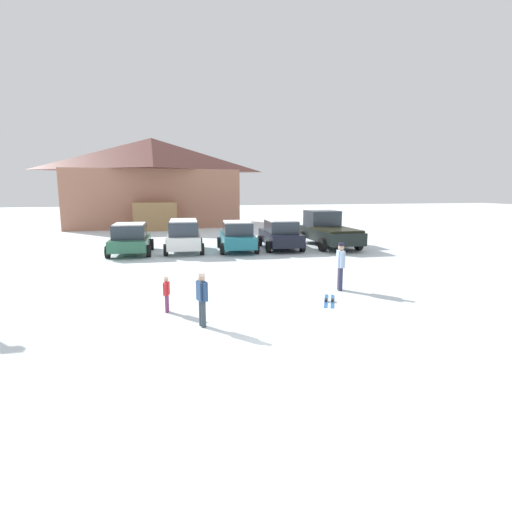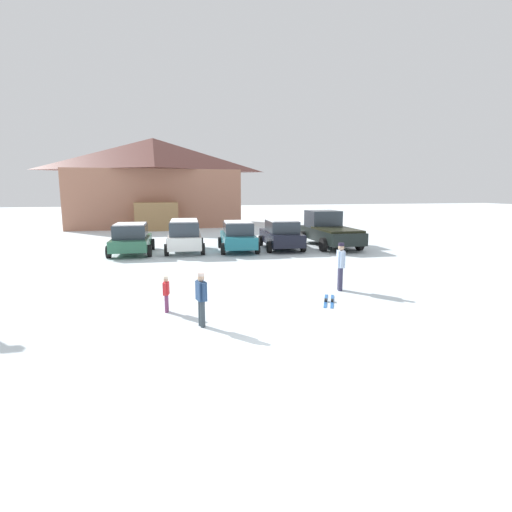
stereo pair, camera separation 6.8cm
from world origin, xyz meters
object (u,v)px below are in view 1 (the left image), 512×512
object	(u,v)px
parked_white_suv	(184,235)
parked_green_coupe	(130,239)
skier_child_in_red_jacket	(167,292)
pair_of_skis	(329,301)
skier_adult_in_blue_parka	(341,264)
parked_teal_hatchback	(237,236)
pickup_truck	(327,230)
skier_teen_in_navy_coat	(202,296)
parked_black_sedan	(280,234)
ski_lodge	(153,181)

from	to	relation	value
parked_white_suv	parked_green_coupe	bearing A→B (deg)	179.69
skier_child_in_red_jacket	pair_of_skis	distance (m)	5.01
skier_child_in_red_jacket	skier_adult_in_blue_parka	world-z (taller)	skier_adult_in_blue_parka
parked_teal_hatchback	skier_adult_in_blue_parka	bearing A→B (deg)	-79.96
pickup_truck	skier_teen_in_navy_coat	size ratio (longest dim) A/B	4.27
parked_white_suv	skier_adult_in_blue_parka	bearing A→B (deg)	-64.89
parked_green_coupe	skier_adult_in_blue_parka	xyz separation A→B (m)	(7.58, -10.08, 0.10)
parked_white_suv	pickup_truck	distance (m)	8.80
skier_child_in_red_jacket	parked_black_sedan	bearing A→B (deg)	58.37
pair_of_skis	ski_lodge	bearing A→B (deg)	100.39
parked_white_suv	skier_child_in_red_jacket	size ratio (longest dim) A/B	3.96
skier_teen_in_navy_coat	skier_adult_in_blue_parka	bearing A→B (deg)	27.24
ski_lodge	pickup_truck	bearing A→B (deg)	-60.06
parked_white_suv	pair_of_skis	xyz separation A→B (m)	(3.76, -11.30, -0.94)
pickup_truck	skier_child_in_red_jacket	world-z (taller)	pickup_truck
pair_of_skis	parked_black_sedan	bearing A→B (deg)	80.56
skier_teen_in_navy_coat	parked_teal_hatchback	bearing A→B (deg)	74.91
parked_teal_hatchback	skier_teen_in_navy_coat	size ratio (longest dim) A/B	3.18
skier_child_in_red_jacket	skier_teen_in_navy_coat	distance (m)	1.70
parked_green_coupe	skier_teen_in_navy_coat	bearing A→B (deg)	-78.80
ski_lodge	parked_green_coupe	xyz separation A→B (m)	(-1.16, -18.56, -3.42)
parked_teal_hatchback	ski_lodge	bearing A→B (deg)	103.98
ski_lodge	parked_teal_hatchback	world-z (taller)	ski_lodge
ski_lodge	skier_teen_in_navy_coat	world-z (taller)	ski_lodge
parked_black_sedan	pair_of_skis	bearing A→B (deg)	-99.44
parked_white_suv	skier_adult_in_blue_parka	distance (m)	11.11
parked_black_sedan	pair_of_skis	distance (m)	11.37
parked_black_sedan	skier_adult_in_blue_parka	distance (m)	9.98
parked_white_suv	parked_black_sedan	distance (m)	5.62
parked_teal_hatchback	skier_child_in_red_jacket	bearing A→B (deg)	-110.99
ski_lodge	skier_child_in_red_jacket	size ratio (longest dim) A/B	15.36
parked_white_suv	parked_teal_hatchback	size ratio (longest dim) A/B	0.93
ski_lodge	skier_adult_in_blue_parka	distance (m)	29.54
ski_lodge	skier_teen_in_navy_coat	xyz separation A→B (m)	(1.35, -31.25, -3.47)
parked_white_suv	parked_black_sedan	xyz separation A→B (m)	(5.62, -0.12, -0.09)
parked_black_sedan	skier_child_in_red_jacket	world-z (taller)	parked_black_sedan
parked_green_coupe	skier_adult_in_blue_parka	world-z (taller)	parked_green_coupe
parked_green_coupe	skier_teen_in_navy_coat	size ratio (longest dim) A/B	3.01
parked_black_sedan	pair_of_skis	xyz separation A→B (m)	(-1.86, -11.18, -0.85)
parked_white_suv	skier_adult_in_blue_parka	size ratio (longest dim) A/B	2.49
parked_green_coupe	skier_child_in_red_jacket	bearing A→B (deg)	-81.60
parked_black_sedan	pair_of_skis	size ratio (longest dim) A/B	3.10
skier_teen_in_navy_coat	pickup_truck	bearing A→B (deg)	54.84
ski_lodge	parked_teal_hatchback	xyz separation A→B (m)	(4.70, -18.86, -3.41)
parked_white_suv	parked_black_sedan	size ratio (longest dim) A/B	0.89
parked_teal_hatchback	pickup_truck	bearing A→B (deg)	5.97
parked_teal_hatchback	pair_of_skis	distance (m)	11.08
pickup_truck	parked_white_suv	bearing A→B (deg)	-177.88
pair_of_skis	parked_teal_hatchback	bearing A→B (deg)	94.05
parked_green_coupe	parked_white_suv	xyz separation A→B (m)	(2.87, -0.02, 0.12)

